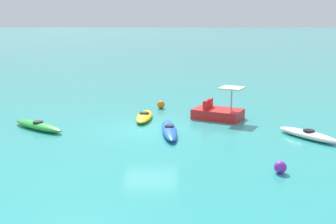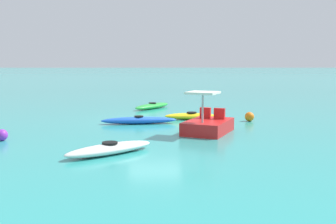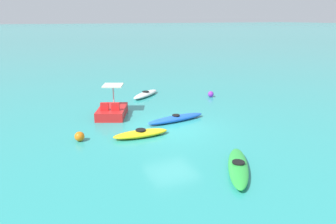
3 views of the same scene
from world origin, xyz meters
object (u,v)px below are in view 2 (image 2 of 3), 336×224
at_px(kayak_green, 152,106).
at_px(buoy_orange, 249,117).
at_px(kayak_white, 110,149).
at_px(kayak_blue, 139,120).
at_px(kayak_yellow, 192,116).
at_px(pedal_boat_red, 208,124).
at_px(buoy_purple, 2,135).

relative_size(kayak_green, buoy_orange, 7.03).
bearing_deg(kayak_white, kayak_green, -4.71).
distance_m(kayak_blue, buoy_orange, 5.27).
distance_m(kayak_yellow, kayak_white, 7.93).
distance_m(kayak_green, pedal_boat_red, 8.80).
relative_size(kayak_green, buoy_purple, 7.57).
distance_m(kayak_blue, buoy_purple, 6.02).
bearing_deg(buoy_orange, kayak_green, 41.39).
distance_m(kayak_white, buoy_orange, 8.78).
relative_size(kayak_white, buoy_orange, 6.23).
bearing_deg(kayak_blue, kayak_yellow, -61.43).
bearing_deg(buoy_purple, kayak_yellow, -53.93).
distance_m(pedal_boat_red, buoy_purple, 7.65).
relative_size(kayak_blue, kayak_green, 1.12).
relative_size(kayak_blue, kayak_yellow, 1.31).
bearing_deg(kayak_white, pedal_boat_red, -43.55).
bearing_deg(kayak_green, pedal_boat_red, -164.17).
bearing_deg(buoy_purple, kayak_green, -27.21).
relative_size(kayak_yellow, kayak_white, 0.96).
xyz_separation_m(kayak_yellow, buoy_purple, (-5.21, 7.15, 0.04)).
height_order(kayak_blue, pedal_boat_red, pedal_boat_red).
bearing_deg(pedal_boat_red, kayak_white, 136.45).
bearing_deg(kayak_blue, kayak_white, 174.98).
xyz_separation_m(kayak_green, buoy_orange, (-5.39, -4.75, 0.06)).
bearing_deg(kayak_yellow, buoy_orange, -104.09).
xyz_separation_m(pedal_boat_red, buoy_orange, (3.08, -2.35, -0.11)).
distance_m(kayak_green, buoy_purple, 11.16).
xyz_separation_m(kayak_blue, pedal_boat_red, (-2.38, -2.87, 0.17)).
xyz_separation_m(kayak_white, pedal_boat_red, (3.57, -3.39, 0.17)).
bearing_deg(pedal_boat_red, buoy_orange, -37.35).
xyz_separation_m(pedal_boat_red, buoy_purple, (-1.46, 7.51, -0.13)).
relative_size(kayak_blue, buoy_purple, 8.45).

